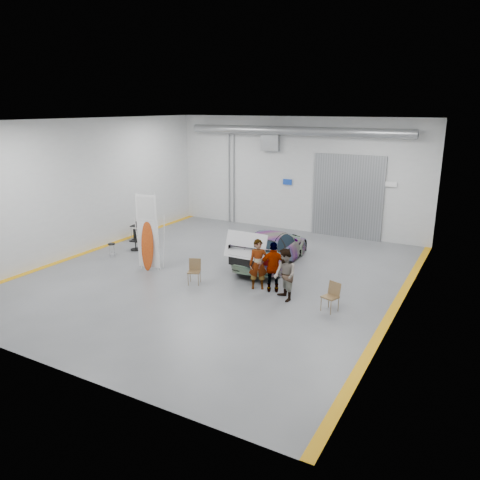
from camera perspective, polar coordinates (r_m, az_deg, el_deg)
The scene contains 13 objects.
ground at distance 18.82m, azimuth -2.64°, elevation -4.20°, with size 16.00×16.00×0.00m, color #5A5C61.
room_shell at distance 19.62m, azimuth 1.24°, elevation 8.93°, with size 14.02×16.18×6.01m.
sedan_car at distance 19.89m, azimuth 3.86°, elevation -0.88°, with size 2.05×5.03×1.46m, color white.
person_a at distance 17.09m, azimuth 2.24°, elevation -2.98°, with size 0.68×0.45×1.88m, color #947051.
person_b at distance 16.15m, azimuth 5.49°, elevation -4.27°, with size 0.90×0.69×1.84m, color #547C9A.
person_c at distance 16.84m, azimuth 4.13°, elevation -3.32°, with size 1.08×0.45×1.87m, color brown.
surfboard_display at distance 19.29m, azimuth -11.34°, elevation 0.21°, with size 0.93×0.37×3.33m.
folding_chair_near at distance 17.82m, azimuth -5.58°, elevation -4.44°, with size 0.58×0.62×0.95m.
folding_chair_far at distance 15.73m, azimuth 10.91°, elevation -7.48°, with size 0.59×0.62×0.97m.
shop_stool at distance 21.52m, azimuth -15.34°, elevation -1.25°, with size 0.33×0.33×0.65m.
work_table at distance 23.88m, azimuth -11.85°, elevation 1.73°, with size 1.25×0.73×0.97m.
office_chair at distance 22.39m, azimuth -12.52°, elevation -0.15°, with size 0.50×0.51×0.94m.
trunk_lid at distance 17.73m, azimuth 0.79°, elevation -0.42°, with size 1.70×1.03×0.04m, color silver.
Camera 1 is at (9.29, -15.02, 6.50)m, focal length 35.00 mm.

